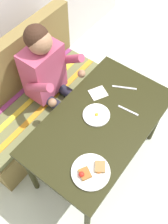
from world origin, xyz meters
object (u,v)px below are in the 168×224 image
couch (34,103)px  plate_eggs (96,115)px  fork (128,110)px  napkin (98,93)px  table (99,127)px  person (50,76)px  plate_breakfast (91,172)px  knife (124,88)px

couch → plate_eggs: 0.82m
fork → napkin: bearing=85.1°
table → plate_eggs: (0.03, 0.05, 0.09)m
couch → fork: couch is taller
napkin → table: bearing=-141.8°
table → napkin: (0.21, 0.16, 0.09)m
couch → napkin: size_ratio=10.97×
table → plate_eggs: bearing=63.7°
couch → plate_eggs: couch is taller
person → couch: bearing=121.3°
table → fork: 0.26m
person → fork: person is taller
table → plate_breakfast: (-0.36, -0.18, 0.09)m
napkin → fork: 0.28m
plate_eggs → person: bearing=81.5°
knife → table: bearing=156.3°
person → napkin: person is taller
fork → knife: size_ratio=0.85×
couch → knife: couch is taller
plate_breakfast → napkin: size_ratio=2.00×
table → couch: couch is taller
fork → plate_eggs: bearing=132.0°
person → fork: 0.72m
couch → knife: size_ratio=7.20×
table → person: bearing=79.8°
plate_eggs → napkin: (0.18, 0.11, -0.01)m
person → knife: (0.28, -0.56, -0.01)m
person → plate_breakfast: person is taller
plate_breakfast → couch: bearing=68.9°
table → fork: fork is taller
person → knife: 0.63m
couch → napkin: (0.21, -0.60, 0.40)m
plate_eggs → fork: 0.25m
fork → plate_breakfast: bearing=-179.1°
plate_breakfast → knife: size_ratio=1.31×
person → plate_eggs: bearing=-98.5°
couch → person: (0.11, -0.17, 0.41)m
plate_breakfast → plate_eggs: bearing=31.0°
table → napkin: size_ratio=9.15×
couch → knife: 0.93m
table → plate_breakfast: 0.42m
fork → knife: (0.18, 0.15, 0.00)m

